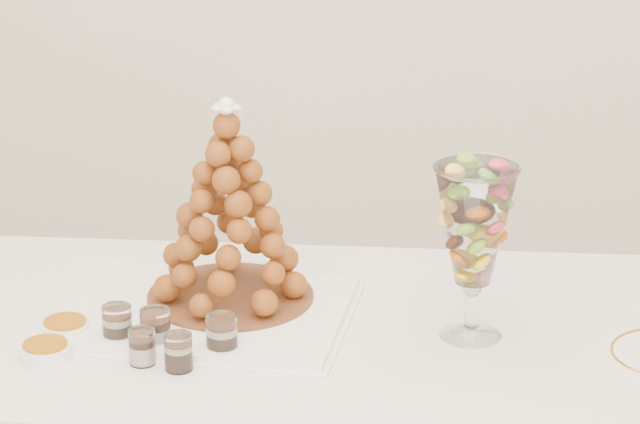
# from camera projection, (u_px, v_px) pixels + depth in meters

# --- Properties ---
(lace_tray) EXTENTS (0.56, 0.43, 0.02)m
(lace_tray) POSITION_uv_depth(u_px,v_px,m) (203.00, 313.00, 2.87)
(lace_tray) COLOR white
(lace_tray) RESTS_ON buffet_table
(macaron_vase) EXTENTS (0.15, 0.15, 0.33)m
(macaron_vase) POSITION_uv_depth(u_px,v_px,m) (475.00, 227.00, 2.73)
(macaron_vase) COLOR white
(macaron_vase) RESTS_ON buffet_table
(verrine_a) EXTENTS (0.06, 0.06, 0.07)m
(verrine_a) POSITION_uv_depth(u_px,v_px,m) (117.00, 325.00, 2.76)
(verrine_a) COLOR white
(verrine_a) RESTS_ON buffet_table
(verrine_b) EXTENTS (0.06, 0.06, 0.07)m
(verrine_b) POSITION_uv_depth(u_px,v_px,m) (155.00, 329.00, 2.74)
(verrine_b) COLOR white
(verrine_b) RESTS_ON buffet_table
(verrine_c) EXTENTS (0.07, 0.07, 0.08)m
(verrine_c) POSITION_uv_depth(u_px,v_px,m) (222.00, 336.00, 2.71)
(verrine_c) COLOR white
(verrine_c) RESTS_ON buffet_table
(verrine_d) EXTENTS (0.05, 0.05, 0.06)m
(verrine_d) POSITION_uv_depth(u_px,v_px,m) (142.00, 347.00, 2.68)
(verrine_d) COLOR white
(verrine_d) RESTS_ON buffet_table
(verrine_e) EXTENTS (0.06, 0.06, 0.07)m
(verrine_e) POSITION_uv_depth(u_px,v_px,m) (178.00, 352.00, 2.66)
(verrine_e) COLOR white
(verrine_e) RESTS_ON buffet_table
(ramekin_back) EXTENTS (0.09, 0.09, 0.03)m
(ramekin_back) POSITION_uv_depth(u_px,v_px,m) (65.00, 329.00, 2.79)
(ramekin_back) COLOR white
(ramekin_back) RESTS_ON buffet_table
(ramekin_front) EXTENTS (0.09, 0.09, 0.03)m
(ramekin_front) POSITION_uv_depth(u_px,v_px,m) (46.00, 352.00, 2.70)
(ramekin_front) COLOR white
(ramekin_front) RESTS_ON buffet_table
(croquembouche) EXTENTS (0.32, 0.32, 0.40)m
(croquembouche) POSITION_uv_depth(u_px,v_px,m) (228.00, 203.00, 2.85)
(croquembouche) COLOR brown
(croquembouche) RESTS_ON lace_tray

